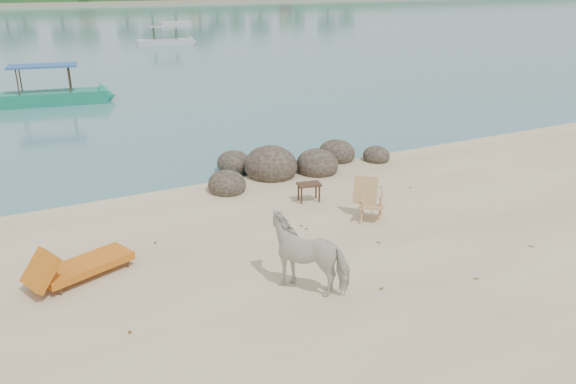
# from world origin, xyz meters

# --- Properties ---
(water) EXTENTS (400.00, 400.00, 0.00)m
(water) POSITION_xyz_m (0.00, 90.00, 0.00)
(water) COLOR #3C7179
(water) RESTS_ON ground
(far_shore) EXTENTS (420.00, 90.00, 1.40)m
(far_shore) POSITION_xyz_m (0.00, 170.00, 0.00)
(far_shore) COLOR tan
(far_shore) RESTS_ON ground
(boulders) EXTENTS (6.36, 2.87, 1.20)m
(boulders) POSITION_xyz_m (1.87, 5.87, 0.23)
(boulders) COLOR #2D241E
(boulders) RESTS_ON ground
(cow) EXTENTS (1.70, 1.78, 1.43)m
(cow) POSITION_xyz_m (-0.91, -0.46, 0.72)
(cow) COLOR beige
(cow) RESTS_ON ground
(side_table) EXTENTS (0.68, 0.52, 0.50)m
(side_table) POSITION_xyz_m (1.24, 3.40, 0.25)
(side_table) COLOR black
(side_table) RESTS_ON ground
(lounge_chair) EXTENTS (2.38, 1.53, 0.68)m
(lounge_chair) POSITION_xyz_m (-4.71, 1.93, 0.34)
(lounge_chair) COLOR #C36517
(lounge_chair) RESTS_ON ground
(deck_chair) EXTENTS (0.96, 0.96, 1.01)m
(deck_chair) POSITION_xyz_m (2.01, 1.61, 0.51)
(deck_chair) COLOR tan
(deck_chair) RESTS_ON ground
(boat_near) EXTENTS (6.37, 2.33, 3.03)m
(boat_near) POSITION_xyz_m (-3.73, 20.19, 1.52)
(boat_near) COLOR #157A5C
(boat_near) RESTS_ON water
(boat_mid) EXTENTS (5.61, 2.08, 2.68)m
(boat_mid) POSITION_xyz_m (8.21, 42.20, 1.34)
(boat_mid) COLOR beige
(boat_mid) RESTS_ON water
(boat_far) EXTENTS (5.03, 2.46, 0.57)m
(boat_far) POSITION_xyz_m (15.43, 63.82, 0.29)
(boat_far) COLOR beige
(boat_far) RESTS_ON water
(dead_leaves) EXTENTS (8.84, 6.64, 0.00)m
(dead_leaves) POSITION_xyz_m (0.58, 0.51, 0.00)
(dead_leaves) COLOR brown
(dead_leaves) RESTS_ON ground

